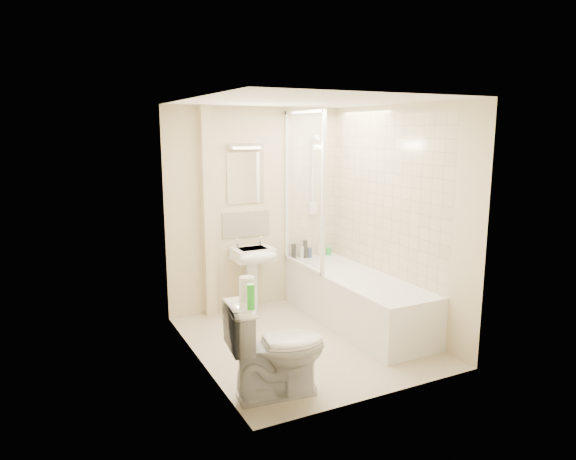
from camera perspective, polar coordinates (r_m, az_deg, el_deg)
name	(u,v)px	position (r m, az deg, el deg)	size (l,w,h in m)	color
floor	(305,341)	(5.40, 1.91, -12.21)	(2.50, 2.50, 0.00)	beige
wall_back	(256,209)	(6.16, -3.56, 2.33)	(2.20, 0.02, 2.40)	beige
wall_left	(197,236)	(4.63, -10.06, -0.72)	(0.02, 2.50, 2.40)	beige
wall_right	(395,218)	(5.65, 11.86, 1.32)	(0.02, 2.50, 2.40)	beige
ceiling	(307,101)	(4.97, 2.09, 14.14)	(2.20, 2.50, 0.02)	white
tile_back	(311,187)	(6.44, 2.63, 4.74)	(0.70, 0.01, 1.75)	beige
tile_right	(384,195)	(5.76, 10.62, 3.82)	(0.01, 2.10, 1.75)	beige
pipe_boxing	(208,214)	(5.89, -8.90, 1.82)	(0.12, 0.12, 2.40)	beige
splashback	(246,224)	(6.13, -4.67, 0.65)	(0.60, 0.01, 0.30)	beige
mirror	(246,178)	(6.05, -4.74, 5.78)	(0.46, 0.01, 0.60)	white
strip_light	(246,146)	(6.01, -4.72, 9.28)	(0.42, 0.07, 0.07)	silver
bathtub	(356,298)	(5.82, 7.54, -7.50)	(0.70, 2.10, 0.55)	white
shower_screen	(303,191)	(5.89, 1.73, 4.40)	(0.04, 0.92, 1.80)	white
shower_fixture	(313,178)	(6.39, 2.82, 5.78)	(0.10, 0.16, 0.99)	white
pedestal_sink	(254,262)	(6.01, -3.80, -3.53)	(0.46, 0.44, 0.89)	white
bottle_black_a	(294,252)	(6.38, 0.63, -2.43)	(0.06, 0.06, 0.19)	black
bottle_white_a	(302,252)	(6.43, 1.53, -2.50)	(0.05, 0.05, 0.15)	silver
bottle_black_b	(305,249)	(6.45, 1.93, -2.14)	(0.06, 0.06, 0.22)	black
bottle_blue	(310,253)	(6.49, 2.43, -2.52)	(0.06, 0.06, 0.12)	navy
bottle_cream	(320,249)	(6.55, 3.55, -2.17)	(0.05, 0.05, 0.17)	beige
bottle_white_b	(320,251)	(6.56, 3.60, -2.29)	(0.06, 0.06, 0.14)	white
bottle_green	(329,251)	(6.63, 4.53, -2.39)	(0.07, 0.07, 0.09)	green
toilet	(277,348)	(4.24, -1.24, -12.95)	(0.84, 0.55, 0.81)	white
toilet_roll_lower	(246,294)	(4.09, -4.70, -7.10)	(0.11, 0.11, 0.10)	white
toilet_roll_upper	(247,283)	(4.02, -4.61, -5.92)	(0.12, 0.12, 0.10)	white
green_bottle	(251,297)	(3.87, -4.14, -7.39)	(0.06, 0.06, 0.19)	green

